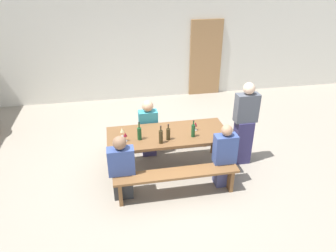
{
  "coord_description": "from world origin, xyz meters",
  "views": [
    {
      "loc": [
        -0.89,
        -4.67,
        3.39
      ],
      "look_at": [
        0.0,
        0.0,
        0.9
      ],
      "focal_mm": 33.15,
      "sensor_mm": 36.0,
      "label": 1
    }
  ],
  "objects_px": {
    "wine_bottle_2": "(161,137)",
    "wine_bottle_0": "(168,134)",
    "wine_glass_0": "(122,130)",
    "wine_bottle_3": "(139,133)",
    "tasting_table": "(168,137)",
    "wine_bottle_1": "(193,130)",
    "seated_guest_near_0": "(122,169)",
    "standing_host": "(244,126)",
    "seated_guest_near_1": "(224,157)",
    "seated_guest_far_0": "(148,129)",
    "wine_glass_2": "(125,135)",
    "wooden_door": "(206,58)",
    "bench_far": "(161,133)",
    "wine_glass_1": "(195,125)",
    "bench_near": "(177,177)"
  },
  "relations": [
    {
      "from": "wine_bottle_0",
      "to": "wine_glass_2",
      "type": "bearing_deg",
      "value": 173.05
    },
    {
      "from": "wine_bottle_2",
      "to": "wine_bottle_3",
      "type": "distance_m",
      "value": 0.38
    },
    {
      "from": "wine_bottle_1",
      "to": "wine_glass_2",
      "type": "distance_m",
      "value": 1.15
    },
    {
      "from": "wine_glass_0",
      "to": "wine_bottle_3",
      "type": "bearing_deg",
      "value": -28.52
    },
    {
      "from": "bench_near",
      "to": "tasting_table",
      "type": "bearing_deg",
      "value": 90.0
    },
    {
      "from": "tasting_table",
      "to": "bench_far",
      "type": "bearing_deg",
      "value": 90.0
    },
    {
      "from": "wine_bottle_2",
      "to": "wine_bottle_0",
      "type": "bearing_deg",
      "value": 31.63
    },
    {
      "from": "wine_bottle_2",
      "to": "wine_glass_1",
      "type": "relative_size",
      "value": 2.0
    },
    {
      "from": "wooden_door",
      "to": "wine_bottle_1",
      "type": "distance_m",
      "value": 3.96
    },
    {
      "from": "wine_bottle_3",
      "to": "seated_guest_near_0",
      "type": "distance_m",
      "value": 0.69
    },
    {
      "from": "wine_bottle_3",
      "to": "wine_glass_1",
      "type": "xyz_separation_m",
      "value": [
        1.01,
        0.14,
        -0.01
      ]
    },
    {
      "from": "seated_guest_near_1",
      "to": "seated_guest_far_0",
      "type": "distance_m",
      "value": 1.63
    },
    {
      "from": "wine_bottle_3",
      "to": "seated_guest_near_1",
      "type": "height_order",
      "value": "seated_guest_near_1"
    },
    {
      "from": "wine_bottle_3",
      "to": "seated_guest_near_1",
      "type": "distance_m",
      "value": 1.47
    },
    {
      "from": "wooden_door",
      "to": "wine_bottle_2",
      "type": "relative_size",
      "value": 6.59
    },
    {
      "from": "bench_far",
      "to": "wine_bottle_2",
      "type": "distance_m",
      "value": 1.17
    },
    {
      "from": "tasting_table",
      "to": "seated_guest_far_0",
      "type": "height_order",
      "value": "seated_guest_far_0"
    },
    {
      "from": "seated_guest_near_0",
      "to": "seated_guest_near_1",
      "type": "relative_size",
      "value": 0.98
    },
    {
      "from": "seated_guest_near_0",
      "to": "wooden_door",
      "type": "bearing_deg",
      "value": -32.16
    },
    {
      "from": "wine_glass_1",
      "to": "wine_glass_2",
      "type": "bearing_deg",
      "value": -172.92
    },
    {
      "from": "seated_guest_near_0",
      "to": "standing_host",
      "type": "distance_m",
      "value": 2.36
    },
    {
      "from": "seated_guest_near_0",
      "to": "seated_guest_near_1",
      "type": "height_order",
      "value": "seated_guest_near_1"
    },
    {
      "from": "wooden_door",
      "to": "wine_glass_0",
      "type": "xyz_separation_m",
      "value": [
        -2.54,
        -3.5,
        -0.18
      ]
    },
    {
      "from": "wine_bottle_3",
      "to": "seated_guest_near_0",
      "type": "relative_size",
      "value": 0.29
    },
    {
      "from": "tasting_table",
      "to": "standing_host",
      "type": "xyz_separation_m",
      "value": [
        1.42,
        -0.01,
        0.1
      ]
    },
    {
      "from": "tasting_table",
      "to": "wine_glass_2",
      "type": "xyz_separation_m",
      "value": [
        -0.75,
        -0.12,
        0.19
      ]
    },
    {
      "from": "bench_far",
      "to": "seated_guest_near_1",
      "type": "height_order",
      "value": "seated_guest_near_1"
    },
    {
      "from": "seated_guest_near_1",
      "to": "seated_guest_far_0",
      "type": "height_order",
      "value": "seated_guest_far_0"
    },
    {
      "from": "wooden_door",
      "to": "wine_bottle_3",
      "type": "height_order",
      "value": "wooden_door"
    },
    {
      "from": "wine_glass_2",
      "to": "seated_guest_near_0",
      "type": "bearing_deg",
      "value": -103.06
    },
    {
      "from": "wine_glass_0",
      "to": "seated_guest_near_0",
      "type": "distance_m",
      "value": 0.73
    },
    {
      "from": "wine_bottle_2",
      "to": "bench_near",
      "type": "bearing_deg",
      "value": -68.76
    },
    {
      "from": "wine_bottle_3",
      "to": "seated_guest_near_0",
      "type": "bearing_deg",
      "value": -125.43
    },
    {
      "from": "seated_guest_near_0",
      "to": "seated_guest_far_0",
      "type": "height_order",
      "value": "seated_guest_far_0"
    },
    {
      "from": "tasting_table",
      "to": "wine_bottle_1",
      "type": "bearing_deg",
      "value": -24.32
    },
    {
      "from": "seated_guest_far_0",
      "to": "bench_near",
      "type": "bearing_deg",
      "value": 11.54
    },
    {
      "from": "bench_far",
      "to": "wine_glass_1",
      "type": "xyz_separation_m",
      "value": [
        0.5,
        -0.71,
        0.51
      ]
    },
    {
      "from": "bench_near",
      "to": "standing_host",
      "type": "relative_size",
      "value": 1.26
    },
    {
      "from": "bench_far",
      "to": "wine_bottle_0",
      "type": "relative_size",
      "value": 6.94
    },
    {
      "from": "bench_far",
      "to": "wine_bottle_1",
      "type": "relative_size",
      "value": 6.54
    },
    {
      "from": "wine_bottle_3",
      "to": "seated_guest_far_0",
      "type": "xyz_separation_m",
      "value": [
        0.24,
        0.7,
        -0.31
      ]
    },
    {
      "from": "wine_bottle_0",
      "to": "seated_guest_near_0",
      "type": "height_order",
      "value": "seated_guest_near_0"
    },
    {
      "from": "wooden_door",
      "to": "wine_glass_1",
      "type": "xyz_separation_m",
      "value": [
        -1.24,
        -3.51,
        -0.19
      ]
    },
    {
      "from": "wooden_door",
      "to": "wine_bottle_2",
      "type": "distance_m",
      "value": 4.3
    },
    {
      "from": "wine_bottle_2",
      "to": "standing_host",
      "type": "distance_m",
      "value": 1.62
    },
    {
      "from": "wine_glass_0",
      "to": "wooden_door",
      "type": "bearing_deg",
      "value": 54.07
    },
    {
      "from": "wine_bottle_0",
      "to": "wine_glass_1",
      "type": "height_order",
      "value": "wine_bottle_0"
    },
    {
      "from": "wine_bottle_0",
      "to": "seated_guest_near_1",
      "type": "distance_m",
      "value": 1.01
    },
    {
      "from": "tasting_table",
      "to": "seated_guest_near_0",
      "type": "relative_size",
      "value": 1.91
    },
    {
      "from": "seated_guest_near_1",
      "to": "seated_guest_far_0",
      "type": "bearing_deg",
      "value": 43.13
    }
  ]
}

